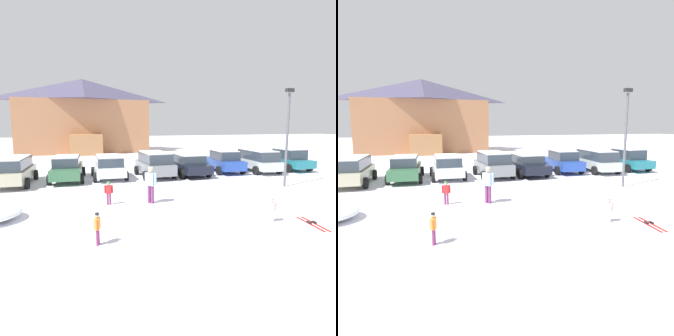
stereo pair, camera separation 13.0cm
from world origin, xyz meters
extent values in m
plane|color=white|center=(0.00, 0.00, 0.00)|extent=(160.00, 160.00, 0.00)
cube|color=#A36C47|center=(-3.56, 33.33, 3.24)|extent=(15.65, 8.27, 6.48)
pyramid|color=#433E58|center=(-3.56, 33.33, 7.85)|extent=(16.26, 8.88, 2.74)
cube|color=#A87346|center=(-3.48, 28.41, 1.20)|extent=(3.63, 1.86, 2.40)
cube|color=#B0AD8D|center=(-8.37, 12.17, 0.65)|extent=(2.02, 4.74, 0.65)
cube|color=#2D3842|center=(-8.37, 12.08, 1.28)|extent=(1.75, 3.62, 0.62)
cube|color=white|center=(-8.37, 12.08, 1.62)|extent=(1.63, 3.43, 0.06)
cylinder|color=black|center=(-9.24, 13.66, 0.32)|extent=(0.25, 0.65, 0.64)
cylinder|color=black|center=(-7.33, 13.56, 0.32)|extent=(0.25, 0.65, 0.64)
cylinder|color=black|center=(-7.49, 10.68, 0.32)|extent=(0.25, 0.65, 0.64)
cube|color=#346641|center=(-5.36, 12.80, 0.63)|extent=(2.05, 4.82, 0.62)
cube|color=#2D3842|center=(-5.38, 12.56, 1.23)|extent=(1.69, 2.55, 0.58)
cube|color=white|center=(-5.38, 12.56, 1.55)|extent=(1.58, 2.42, 0.06)
cylinder|color=black|center=(-6.20, 14.32, 0.32)|extent=(0.26, 0.65, 0.64)
cylinder|color=black|center=(-4.33, 14.19, 0.32)|extent=(0.26, 0.65, 0.64)
cylinder|color=black|center=(-6.39, 11.40, 0.32)|extent=(0.26, 0.65, 0.64)
cylinder|color=black|center=(-4.52, 11.27, 0.32)|extent=(0.26, 0.65, 0.64)
cube|color=white|center=(-2.76, 12.65, 0.61)|extent=(1.85, 4.07, 0.59)
cube|color=#2D3842|center=(-2.76, 12.57, 1.18)|extent=(1.62, 3.10, 0.56)
cube|color=white|center=(-2.76, 12.57, 1.49)|extent=(1.51, 2.94, 0.06)
cylinder|color=black|center=(-3.72, 13.92, 0.32)|extent=(0.23, 0.64, 0.64)
cylinder|color=black|center=(-1.78, 13.90, 0.32)|extent=(0.23, 0.64, 0.64)
cylinder|color=black|center=(-3.75, 11.41, 0.32)|extent=(0.23, 0.64, 0.64)
cylinder|color=black|center=(-1.81, 11.39, 0.32)|extent=(0.23, 0.64, 0.64)
cube|color=gray|center=(0.28, 12.23, 0.66)|extent=(1.90, 4.10, 0.68)
cube|color=#2D3842|center=(0.28, 12.15, 1.33)|extent=(1.66, 3.12, 0.65)
cube|color=white|center=(0.28, 12.15, 1.68)|extent=(1.55, 2.96, 0.06)
cylinder|color=black|center=(-0.72, 13.46, 0.32)|extent=(0.24, 0.65, 0.64)
cylinder|color=black|center=(1.21, 13.51, 0.32)|extent=(0.24, 0.65, 0.64)
cylinder|color=black|center=(-0.66, 10.95, 0.32)|extent=(0.24, 0.65, 0.64)
cylinder|color=black|center=(1.28, 11.00, 0.32)|extent=(0.24, 0.65, 0.64)
cube|color=black|center=(2.75, 12.45, 0.60)|extent=(1.87, 4.80, 0.56)
cube|color=#2D3842|center=(2.75, 12.21, 1.16)|extent=(1.63, 2.50, 0.56)
cube|color=white|center=(2.75, 12.21, 1.47)|extent=(1.52, 2.38, 0.06)
cylinder|color=black|center=(1.75, 13.92, 0.32)|extent=(0.23, 0.64, 0.64)
cylinder|color=black|center=(3.71, 13.94, 0.32)|extent=(0.23, 0.64, 0.64)
cylinder|color=black|center=(1.79, 10.96, 0.32)|extent=(0.23, 0.64, 0.64)
cylinder|color=black|center=(3.74, 10.98, 0.32)|extent=(0.23, 0.64, 0.64)
cube|color=#2345A4|center=(5.79, 12.82, 0.64)|extent=(1.96, 4.37, 0.64)
cube|color=#2D3842|center=(5.78, 12.60, 1.28)|extent=(1.63, 2.31, 0.63)
cube|color=white|center=(5.78, 12.60, 1.62)|extent=(1.53, 2.19, 0.06)
cylinder|color=black|center=(4.95, 14.19, 0.32)|extent=(0.26, 0.65, 0.64)
cylinder|color=black|center=(6.79, 14.08, 0.32)|extent=(0.26, 0.65, 0.64)
cylinder|color=black|center=(4.79, 11.55, 0.32)|extent=(0.26, 0.65, 0.64)
cylinder|color=black|center=(6.64, 11.44, 0.32)|extent=(0.26, 0.65, 0.64)
cube|color=#BAC3BF|center=(8.32, 12.19, 0.62)|extent=(2.03, 4.89, 0.60)
cube|color=#2D3842|center=(8.31, 12.09, 1.26)|extent=(1.75, 3.73, 0.68)
cube|color=white|center=(8.31, 12.09, 1.63)|extent=(1.64, 3.54, 0.06)
cylinder|color=black|center=(7.49, 13.73, 0.32)|extent=(0.26, 0.65, 0.64)
cylinder|color=black|center=(9.35, 13.61, 0.32)|extent=(0.26, 0.65, 0.64)
cylinder|color=black|center=(7.29, 10.77, 0.32)|extent=(0.26, 0.65, 0.64)
cylinder|color=black|center=(9.15, 10.65, 0.32)|extent=(0.26, 0.65, 0.64)
cube|color=#1F727F|center=(11.19, 12.32, 0.61)|extent=(1.79, 4.33, 0.58)
cube|color=#2D3842|center=(11.19, 12.10, 1.26)|extent=(1.56, 2.26, 0.72)
cube|color=white|center=(11.19, 12.10, 1.65)|extent=(1.46, 2.14, 0.06)
cylinder|color=black|center=(10.23, 13.65, 0.32)|extent=(0.22, 0.64, 0.64)
cylinder|color=black|center=(12.13, 13.67, 0.32)|extent=(0.22, 0.64, 0.64)
cylinder|color=black|center=(10.25, 10.97, 0.32)|extent=(0.22, 0.64, 0.64)
cylinder|color=black|center=(12.15, 10.99, 0.32)|extent=(0.22, 0.64, 0.64)
cylinder|color=#7A315B|center=(-3.48, 5.96, 0.26)|extent=(0.09, 0.09, 0.51)
cylinder|color=#7A315B|center=(-3.59, 5.98, 0.26)|extent=(0.09, 0.09, 0.51)
cube|color=red|center=(-3.53, 5.97, 0.70)|extent=(0.27, 0.19, 0.36)
cylinder|color=red|center=(-3.38, 5.95, 0.71)|extent=(0.07, 0.07, 0.35)
cylinder|color=red|center=(-3.69, 6.00, 0.71)|extent=(0.07, 0.07, 0.35)
sphere|color=tan|center=(-3.53, 5.97, 0.94)|extent=(0.13, 0.13, 0.13)
cylinder|color=green|center=(-3.53, 5.97, 1.02)|extent=(0.13, 0.13, 0.06)
cylinder|color=#7B305E|center=(-4.36, 1.57, 0.24)|extent=(0.09, 0.09, 0.49)
cylinder|color=#7B305E|center=(-4.39, 1.46, 0.24)|extent=(0.09, 0.09, 0.49)
cube|color=orange|center=(-4.38, 1.51, 0.66)|extent=(0.21, 0.27, 0.34)
cylinder|color=orange|center=(-4.33, 1.66, 0.67)|extent=(0.07, 0.07, 0.33)
cylinder|color=orange|center=(-4.42, 1.37, 0.67)|extent=(0.07, 0.07, 0.33)
sphere|color=tan|center=(-4.38, 1.51, 0.89)|extent=(0.12, 0.12, 0.12)
cylinder|color=#212131|center=(-4.38, 1.51, 0.96)|extent=(0.12, 0.12, 0.06)
cylinder|color=#DDA9CB|center=(1.93, 1.70, 0.22)|extent=(0.08, 0.08, 0.44)
cylinder|color=#DDA9CB|center=(1.87, 1.77, 0.22)|extent=(0.08, 0.08, 0.44)
cube|color=pink|center=(1.90, 1.74, 0.59)|extent=(0.24, 0.25, 0.31)
cylinder|color=pink|center=(1.99, 1.63, 0.60)|extent=(0.06, 0.06, 0.29)
cylinder|color=pink|center=(1.81, 1.84, 0.60)|extent=(0.06, 0.06, 0.29)
sphere|color=tan|center=(1.90, 1.74, 0.81)|extent=(0.11, 0.11, 0.11)
cylinder|color=pink|center=(1.90, 1.74, 0.87)|extent=(0.11, 0.11, 0.05)
cylinder|color=#713264|center=(-1.74, 5.72, 0.41)|extent=(0.15, 0.15, 0.82)
cylinder|color=#713264|center=(-1.62, 5.59, 0.41)|extent=(0.15, 0.15, 0.82)
cube|color=#99BEE2|center=(-1.68, 5.65, 1.11)|extent=(0.44, 0.46, 0.58)
cylinder|color=#99BEE2|center=(-1.85, 5.85, 1.12)|extent=(0.11, 0.11, 0.55)
cylinder|color=#99BEE2|center=(-1.52, 5.46, 1.12)|extent=(0.11, 0.11, 0.55)
sphere|color=tan|center=(-1.68, 5.65, 1.50)|extent=(0.21, 0.21, 0.21)
cylinder|color=beige|center=(-1.68, 5.65, 1.62)|extent=(0.20, 0.20, 0.10)
cube|color=red|center=(3.26, 1.06, 0.01)|extent=(0.34, 1.64, 0.02)
cube|color=black|center=(3.27, 1.11, 0.05)|extent=(0.11, 0.21, 0.06)
cube|color=red|center=(3.06, 1.09, 0.01)|extent=(0.34, 1.64, 0.02)
cube|color=black|center=(3.07, 1.14, 0.05)|extent=(0.11, 0.21, 0.06)
cylinder|color=#515459|center=(6.60, 6.89, 2.64)|extent=(0.14, 0.14, 5.28)
cube|color=#232326|center=(6.60, 6.89, 5.43)|extent=(0.44, 0.24, 0.20)
camera|label=1|loc=(-4.97, -7.24, 3.58)|focal=32.00mm
camera|label=2|loc=(-4.84, -7.28, 3.58)|focal=32.00mm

